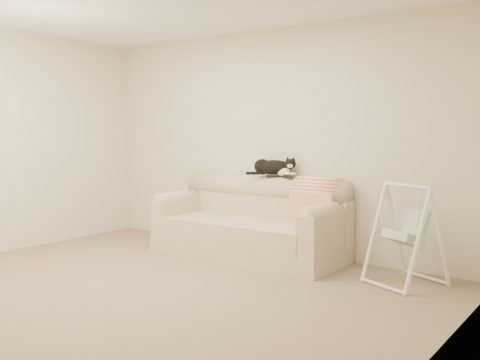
{
  "coord_description": "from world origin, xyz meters",
  "views": [
    {
      "loc": [
        3.46,
        -3.31,
        1.4
      ],
      "look_at": [
        0.07,
        1.27,
        0.9
      ],
      "focal_mm": 40.0,
      "sensor_mm": 36.0,
      "label": 1
    }
  ],
  "objects_px": {
    "baby_swing": "(407,234)",
    "tuxedo_cat": "(274,167)",
    "sofa": "(252,225)",
    "remote_a": "(274,176)",
    "remote_b": "(288,177)"
  },
  "relations": [
    {
      "from": "sofa",
      "to": "remote_a",
      "type": "height_order",
      "value": "remote_a"
    },
    {
      "from": "remote_a",
      "to": "remote_b",
      "type": "relative_size",
      "value": 1.08
    },
    {
      "from": "remote_a",
      "to": "baby_swing",
      "type": "relative_size",
      "value": 0.2
    },
    {
      "from": "sofa",
      "to": "remote_b",
      "type": "bearing_deg",
      "value": 30.43
    },
    {
      "from": "remote_b",
      "to": "tuxedo_cat",
      "type": "bearing_deg",
      "value": 172.58
    },
    {
      "from": "sofa",
      "to": "baby_swing",
      "type": "height_order",
      "value": "baby_swing"
    },
    {
      "from": "sofa",
      "to": "remote_a",
      "type": "distance_m",
      "value": 0.62
    },
    {
      "from": "baby_swing",
      "to": "remote_a",
      "type": "bearing_deg",
      "value": 169.52
    },
    {
      "from": "sofa",
      "to": "baby_swing",
      "type": "relative_size",
      "value": 2.33
    },
    {
      "from": "sofa",
      "to": "remote_a",
      "type": "bearing_deg",
      "value": 54.16
    },
    {
      "from": "sofa",
      "to": "tuxedo_cat",
      "type": "xyz_separation_m",
      "value": [
        0.15,
        0.23,
        0.66
      ]
    },
    {
      "from": "remote_a",
      "to": "tuxedo_cat",
      "type": "height_order",
      "value": "tuxedo_cat"
    },
    {
      "from": "sofa",
      "to": "baby_swing",
      "type": "bearing_deg",
      "value": -2.83
    },
    {
      "from": "sofa",
      "to": "baby_swing",
      "type": "xyz_separation_m",
      "value": [
        1.82,
        -0.09,
        0.12
      ]
    },
    {
      "from": "baby_swing",
      "to": "tuxedo_cat",
      "type": "bearing_deg",
      "value": 169.07
    }
  ]
}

